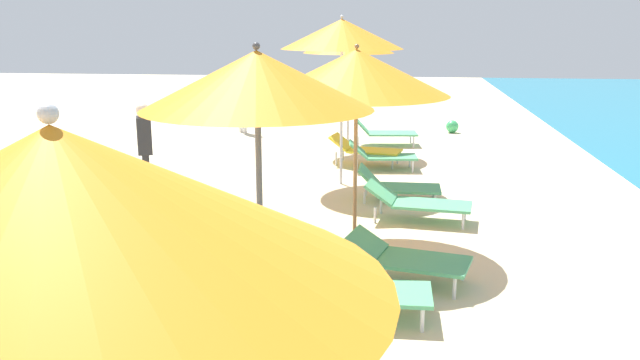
% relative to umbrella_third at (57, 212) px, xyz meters
% --- Properties ---
extents(umbrella_third, '(1.97, 1.97, 2.61)m').
position_rel_umbrella_third_xyz_m(umbrella_third, '(0.00, 0.00, 0.00)').
color(umbrella_third, silver).
rests_on(umbrella_third, ground).
extents(umbrella_fourth, '(1.81, 1.81, 2.68)m').
position_rel_umbrella_third_xyz_m(umbrella_fourth, '(-0.12, 3.29, 0.09)').
color(umbrella_fourth, '#4C4C51').
rests_on(umbrella_fourth, ground).
extents(lounger_fourth_shoreside, '(1.38, 0.64, 0.55)m').
position_rel_umbrella_third_xyz_m(lounger_fourth_shoreside, '(0.62, 4.31, -2.00)').
color(lounger_fourth_shoreside, '#4CA572').
rests_on(lounger_fourth_shoreside, ground).
extents(umbrella_fifth, '(2.31, 2.31, 2.56)m').
position_rel_umbrella_third_xyz_m(umbrella_fifth, '(0.43, 6.49, -0.07)').
color(umbrella_fifth, olive).
rests_on(umbrella_fifth, ground).
extents(lounger_fifth_shoreside, '(1.58, 0.81, 0.56)m').
position_rel_umbrella_third_xyz_m(lounger_fifth_shoreside, '(1.26, 7.64, -2.00)').
color(lounger_fifth_shoreside, '#4CA572').
rests_on(lounger_fifth_shoreside, ground).
extents(lounger_fifth_inland, '(1.47, 0.96, 0.51)m').
position_rel_umbrella_third_xyz_m(lounger_fifth_inland, '(1.09, 5.27, -2.00)').
color(lounger_fifth_inland, '#4CA572').
rests_on(lounger_fifth_inland, ground).
extents(umbrella_sixth, '(2.10, 2.10, 2.93)m').
position_rel_umbrella_third_xyz_m(umbrella_sixth, '(-0.03, 9.78, 0.32)').
color(umbrella_sixth, silver).
rests_on(umbrella_sixth, ground).
extents(lounger_sixth_shoreside, '(1.37, 0.72, 0.56)m').
position_rel_umbrella_third_xyz_m(lounger_sixth_shoreside, '(0.65, 11.03, -2.00)').
color(lounger_sixth_shoreside, '#4CA572').
rests_on(lounger_sixth_shoreside, ground).
extents(lounger_sixth_inland, '(1.32, 0.64, 0.55)m').
position_rel_umbrella_third_xyz_m(lounger_sixth_inland, '(0.97, 8.75, -2.04)').
color(lounger_sixth_inland, '#4CA572').
rests_on(lounger_sixth_inland, ground).
extents(umbrella_farthest, '(1.95, 1.95, 2.72)m').
position_rel_umbrella_third_xyz_m(umbrella_farthest, '(-0.14, 12.65, 0.12)').
color(umbrella_farthest, silver).
rests_on(umbrella_farthest, ground).
extents(lounger_farthest_shoreside, '(1.55, 0.84, 0.68)m').
position_rel_umbrella_third_xyz_m(lounger_farthest_shoreside, '(0.60, 13.69, -1.96)').
color(lounger_farthest_shoreside, '#4CA572').
rests_on(lounger_farthest_shoreside, ground).
extents(lounger_farthest_inland, '(1.50, 0.87, 0.59)m').
position_rel_umbrella_third_xyz_m(lounger_farthest_inland, '(0.29, 11.46, -1.96)').
color(lounger_farthest_inland, yellow).
rests_on(lounger_farthest_inland, ground).
extents(person_walking_near, '(0.34, 0.42, 1.59)m').
position_rel_umbrella_third_xyz_m(person_walking_near, '(-3.03, 8.23, -1.34)').
color(person_walking_near, '#262628').
rests_on(person_walking_near, ground).
extents(person_walking_mid, '(0.42, 0.40, 1.70)m').
position_rel_umbrella_third_xyz_m(person_walking_mid, '(-3.08, 15.11, -1.26)').
color(person_walking_mid, silver).
rests_on(person_walking_mid, ground).
extents(beach_ball, '(0.33, 0.33, 0.33)m').
position_rel_umbrella_third_xyz_m(beach_ball, '(2.35, 15.71, -2.13)').
color(beach_ball, '#3FB266').
rests_on(beach_ball, ground).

